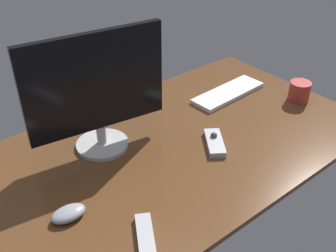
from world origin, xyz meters
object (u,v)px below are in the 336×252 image
(media_remote, at_px, (215,142))
(tv_remote, at_px, (146,241))
(keyboard, at_px, (228,93))
(computer_mouse, at_px, (68,214))
(coffee_mug, at_px, (299,91))
(monitor, at_px, (96,91))

(media_remote, bearing_deg, tv_remote, 149.50)
(keyboard, distance_m, computer_mouse, 0.92)
(media_remote, xyz_separation_m, tv_remote, (-0.46, -0.21, -0.00))
(media_remote, relative_size, coffee_mug, 1.79)
(computer_mouse, relative_size, media_remote, 0.64)
(computer_mouse, relative_size, tv_remote, 0.54)
(keyboard, xyz_separation_m, tv_remote, (-0.77, -0.44, 0.00))
(coffee_mug, bearing_deg, computer_mouse, 179.93)
(monitor, bearing_deg, media_remote, -29.86)
(computer_mouse, bearing_deg, coffee_mug, 3.71)
(media_remote, relative_size, tv_remote, 0.84)
(monitor, xyz_separation_m, keyboard, (0.63, -0.02, -0.22))
(monitor, distance_m, tv_remote, 0.53)
(computer_mouse, xyz_separation_m, coffee_mug, (1.09, -0.00, 0.03))
(keyboard, relative_size, computer_mouse, 3.51)
(keyboard, xyz_separation_m, media_remote, (-0.31, -0.23, 0.00))
(keyboard, height_order, coffee_mug, coffee_mug)
(computer_mouse, height_order, coffee_mug, coffee_mug)
(computer_mouse, distance_m, media_remote, 0.58)
(monitor, height_order, media_remote, monitor)
(keyboard, bearing_deg, tv_remote, -153.26)
(computer_mouse, xyz_separation_m, media_remote, (0.58, -0.01, -0.00))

